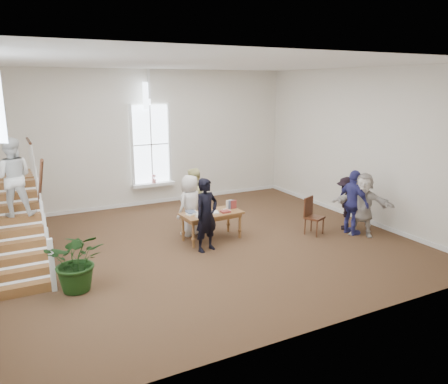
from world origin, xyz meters
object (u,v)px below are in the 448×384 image
woman_cluster_b (346,203)px  police_officer (206,215)px  side_chair (312,214)px  woman_cluster_a (353,203)px  library_table (210,216)px  floor_plant (78,261)px  woman_cluster_c (363,205)px  person_yellow (193,199)px  elderly_woman (190,205)px

woman_cluster_b → police_officer: bearing=-53.9°
side_chair → woman_cluster_a: bearing=-52.0°
library_table → police_officer: size_ratio=0.89×
library_table → side_chair: 2.80m
woman_cluster_b → floor_plant: woman_cluster_b is taller
woman_cluster_c → police_officer: bearing=-143.1°
library_table → person_yellow: size_ratio=0.94×
woman_cluster_c → side_chair: bearing=-163.6°
person_yellow → floor_plant: 4.40m
person_yellow → floor_plant: person_yellow is taller
person_yellow → woman_cluster_c: bearing=111.5°
library_table → side_chair: (2.67, -0.85, -0.09)m
elderly_woman → floor_plant: (-3.29, -2.03, -0.20)m
floor_plant → library_table: bearing=21.7°
library_table → floor_plant: size_ratio=1.29×
police_officer → woman_cluster_b: bearing=-20.5°
woman_cluster_a → police_officer: bearing=76.9°
woman_cluster_a → floor_plant: woman_cluster_a is taller
person_yellow → side_chair: bearing=110.6°
person_yellow → floor_plant: size_ratio=1.38×
woman_cluster_a → floor_plant: size_ratio=1.42×
woman_cluster_a → elderly_woman: bearing=60.6°
woman_cluster_b → person_yellow: bearing=-78.2°
woman_cluster_c → person_yellow: bearing=-165.7°
side_chair → police_officer: bearing=153.0°
floor_plant → police_officer: bearing=13.8°
woman_cluster_c → woman_cluster_b: bearing=139.4°
library_table → woman_cluster_a: bearing=-23.9°
police_officer → woman_cluster_b: police_officer is taller
library_table → woman_cluster_b: 3.91m
elderly_woman → woman_cluster_c: woman_cluster_c is taller
police_officer → floor_plant: (-3.19, -0.78, -0.28)m
police_officer → woman_cluster_c: size_ratio=1.05×
person_yellow → woman_cluster_a: (3.66, -2.48, 0.03)m
library_table → elderly_woman: elderly_woman is taller
library_table → woman_cluster_c: woman_cluster_c is taller
library_table → woman_cluster_b: size_ratio=1.09×
library_table → person_yellow: 1.12m
floor_plant → woman_cluster_b: bearing=3.9°
person_yellow → woman_cluster_b: bearing=118.5°
person_yellow → woman_cluster_c: size_ratio=1.00×
police_officer → woman_cluster_b: 4.23m
floor_plant → woman_cluster_c: bearing=-1.2°
person_yellow → floor_plant: bearing=1.8°
library_table → floor_plant: bearing=-161.5°
police_officer → elderly_woman: bearing=68.8°
woman_cluster_a → floor_plant: 7.25m
library_table → floor_plant: floor_plant is taller
library_table → elderly_woman: size_ratio=0.98×
police_officer → side_chair: police_officer is taller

